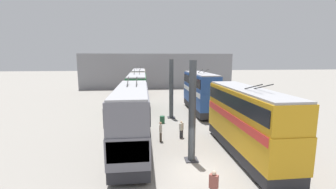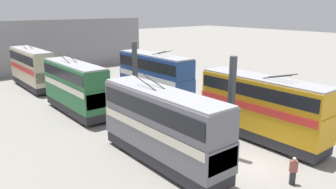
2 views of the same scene
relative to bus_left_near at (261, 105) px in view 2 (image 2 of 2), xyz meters
name	(u,v)px [view 2 (image 2 of 2)]	position (x,y,z in m)	size (l,w,h in m)	color
ground_plane	(247,165)	(-2.15, 4.18, -2.84)	(240.00, 240.00, 0.00)	gray
depot_back_wall	(41,47)	(37.41, 4.18, 1.26)	(0.50, 36.00, 8.20)	gray
support_column_near	(231,110)	(-0.51, 4.18, 0.55)	(0.89, 0.89, 7.04)	#42474C
support_column_far	(135,81)	(11.10, 4.18, 0.55)	(0.89, 0.89, 7.04)	#42474C
bus_left_near	(261,105)	(0.00, 0.00, 0.00)	(10.47, 2.54, 5.62)	black
bus_left_far	(154,75)	(13.72, 0.00, 0.14)	(10.29, 2.54, 5.87)	black
bus_right_near	(162,123)	(1.59, 8.36, -0.01)	(10.57, 2.54, 5.62)	black
bus_right_mid	(75,85)	(15.19, 8.36, 0.00)	(9.62, 2.54, 5.60)	black
bus_right_far	(32,66)	(28.39, 8.36, -0.01)	(10.03, 2.54, 5.62)	black
person_by_right_row	(172,134)	(3.39, 6.06, -1.91)	(0.43, 0.26, 1.76)	#473D33
person_aisle_foreground	(293,170)	(-5.31, 4.11, -1.92)	(0.45, 0.48, 1.74)	#2D2D33
person_aisle_midway	(185,127)	(4.06, 4.13, -2.01)	(0.48, 0.45, 1.59)	#2D2D33
oil_drum	(138,120)	(8.87, 5.46, -2.44)	(0.57, 0.57, 0.81)	#235638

